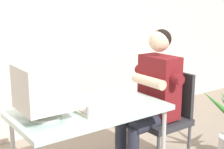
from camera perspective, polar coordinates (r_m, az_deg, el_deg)
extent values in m
cube|color=beige|center=(3.83, -11.49, 11.64)|extent=(8.00, 0.10, 3.00)
cylinder|color=#B7B7BC|center=(2.86, 9.09, -12.62)|extent=(0.04, 0.04, 0.69)
cylinder|color=#B7B7BC|center=(3.24, 2.15, -9.32)|extent=(0.04, 0.04, 0.69)
cube|color=silver|center=(2.60, -3.80, -6.44)|extent=(1.23, 0.67, 0.04)
cylinder|color=silver|center=(2.42, -11.80, -7.37)|extent=(0.24, 0.24, 0.02)
cylinder|color=silver|center=(2.41, -11.84, -6.54)|extent=(0.06, 0.06, 0.05)
cube|color=silver|center=(2.36, -12.05, -2.18)|extent=(0.36, 0.36, 0.32)
cube|color=black|center=(2.43, -8.09, -1.54)|extent=(0.01, 0.31, 0.27)
cube|color=beige|center=(2.57, -5.65, -5.94)|extent=(0.18, 0.46, 0.02)
cube|color=beige|center=(2.56, -5.66, -5.60)|extent=(0.15, 0.41, 0.01)
cylinder|color=#4C4C51|center=(3.30, 13.51, -12.01)|extent=(0.03, 0.03, 0.40)
cylinder|color=#4C4C51|center=(3.30, 3.10, -11.63)|extent=(0.03, 0.03, 0.40)
cylinder|color=#4C4C51|center=(3.55, 8.39, -9.89)|extent=(0.03, 0.03, 0.40)
cube|color=#2D2D33|center=(3.19, 8.44, -8.10)|extent=(0.47, 0.47, 0.06)
cube|color=#2D2D33|center=(3.26, 11.33, -3.15)|extent=(0.04, 0.43, 0.44)
cube|color=maroon|center=(3.07, 8.38, -2.15)|extent=(0.22, 0.38, 0.59)
sphere|color=beige|center=(2.98, 8.38, 5.83)|extent=(0.19, 0.19, 0.19)
sphere|color=black|center=(2.99, 8.81, 6.25)|extent=(0.18, 0.18, 0.18)
cylinder|color=#262838|center=(2.98, 6.72, -8.61)|extent=(0.38, 0.14, 0.14)
cylinder|color=#262838|center=(3.10, 4.46, -7.64)|extent=(0.38, 0.14, 0.14)
cylinder|color=#262838|center=(3.09, 1.58, -12.60)|extent=(0.11, 0.11, 0.48)
cylinder|color=maroon|center=(2.88, 11.21, -0.75)|extent=(0.09, 0.14, 0.09)
cylinder|color=maroon|center=(3.19, 5.46, 0.77)|extent=(0.09, 0.14, 0.09)
cylinder|color=beige|center=(2.96, 6.48, -1.20)|extent=(0.09, 0.38, 0.09)
cone|color=#358130|center=(3.39, 18.60, -5.39)|extent=(0.22, 0.38, 0.33)
cylinder|color=white|center=(2.36, -3.49, -6.62)|extent=(0.08, 0.08, 0.10)
torus|color=white|center=(2.40, -4.10, -6.31)|extent=(0.07, 0.01, 0.07)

